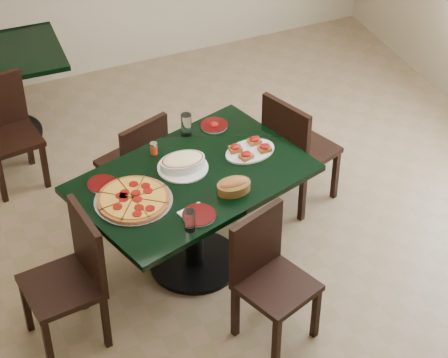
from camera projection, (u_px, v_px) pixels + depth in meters
name	position (u px, v px, depth m)	size (l,w,h in m)	color
floor	(234.00, 260.00, 5.94)	(5.50, 5.50, 0.00)	brown
main_table	(193.00, 199.00, 5.57)	(1.64, 1.30, 0.75)	black
chair_far	(137.00, 161.00, 6.06)	(0.49, 0.49, 0.82)	black
chair_near	(268.00, 272.00, 5.17)	(0.52, 0.52, 0.87)	black
chair_right	(295.00, 146.00, 6.12)	(0.54, 0.54, 0.90)	black
chair_left	(73.00, 273.00, 5.12)	(0.47, 0.47, 0.91)	black
back_chair_near	(6.00, 126.00, 6.38)	(0.44, 0.44, 0.84)	black
pepperoni_pizza	(133.00, 199.00, 5.25)	(0.48, 0.48, 0.04)	#B5B5BC
lasagna_casserole	(183.00, 163.00, 5.49)	(0.32, 0.32, 0.09)	silver
bread_basket	(234.00, 186.00, 5.32)	(0.22, 0.15, 0.09)	brown
bruschetta_platter	(250.00, 149.00, 5.64)	(0.38, 0.29, 0.05)	silver
side_plate_near	(199.00, 215.00, 5.15)	(0.20, 0.20, 0.02)	silver
side_plate_far_r	(214.00, 125.00, 5.88)	(0.18, 0.18, 0.03)	silver
side_plate_far_l	(102.00, 184.00, 5.38)	(0.18, 0.18, 0.02)	silver
napkin_setting	(196.00, 214.00, 5.17)	(0.20, 0.20, 0.01)	white
water_glass_a	(186.00, 125.00, 5.76)	(0.07, 0.07, 0.15)	silver
water_glass_b	(190.00, 220.00, 5.02)	(0.06, 0.06, 0.14)	silver
pepper_shaker	(154.00, 148.00, 5.62)	(0.05, 0.05, 0.08)	red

